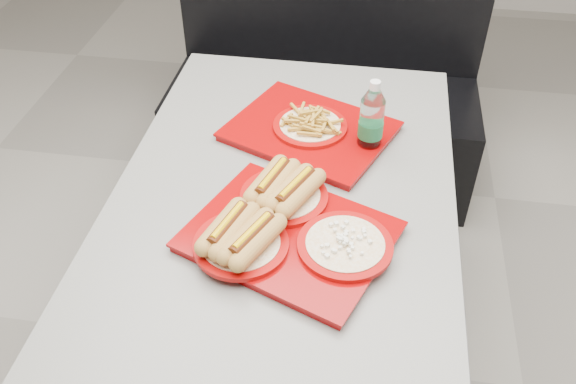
% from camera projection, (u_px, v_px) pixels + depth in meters
% --- Properties ---
extents(ground, '(6.00, 6.00, 0.00)m').
position_uv_depth(ground, '(285.00, 355.00, 2.11)').
color(ground, gray).
rests_on(ground, ground).
extents(diner_table, '(0.92, 1.42, 0.75)m').
position_uv_depth(diner_table, '(284.00, 236.00, 1.72)').
color(diner_table, black).
rests_on(diner_table, ground).
extents(booth_bench, '(1.30, 0.57, 1.35)m').
position_uv_depth(booth_bench, '(324.00, 90.00, 2.66)').
color(booth_bench, black).
rests_on(booth_bench, ground).
extents(tray_near, '(0.56, 0.51, 0.10)m').
position_uv_depth(tray_near, '(283.00, 226.00, 1.46)').
color(tray_near, '#890304').
rests_on(tray_near, diner_table).
extents(tray_far, '(0.55, 0.50, 0.09)m').
position_uv_depth(tray_far, '(310.00, 128.00, 1.79)').
color(tray_far, '#890304').
rests_on(tray_far, diner_table).
extents(water_bottle, '(0.07, 0.07, 0.23)m').
position_uv_depth(water_bottle, '(371.00, 122.00, 1.69)').
color(water_bottle, silver).
rests_on(water_bottle, diner_table).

